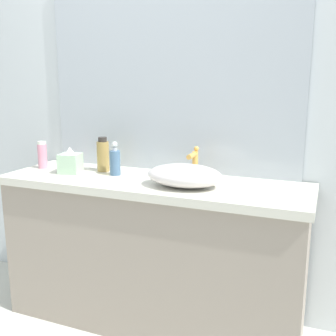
{
  "coord_description": "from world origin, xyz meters",
  "views": [
    {
      "loc": [
        0.95,
        -1.53,
        1.4
      ],
      "look_at": [
        0.16,
        0.4,
        0.95
      ],
      "focal_mm": 42.69,
      "sensor_mm": 36.0,
      "label": 1
    }
  ],
  "objects_px": {
    "soap_dispenser": "(115,161)",
    "tissue_box": "(70,162)",
    "sink_basin": "(185,175)",
    "perfume_bottle": "(103,155)",
    "lotion_bottle": "(42,155)"
  },
  "relations": [
    {
      "from": "lotion_bottle",
      "to": "perfume_bottle",
      "type": "height_order",
      "value": "perfume_bottle"
    },
    {
      "from": "sink_basin",
      "to": "tissue_box",
      "type": "bearing_deg",
      "value": 177.07
    },
    {
      "from": "tissue_box",
      "to": "lotion_bottle",
      "type": "bearing_deg",
      "value": 168.95
    },
    {
      "from": "tissue_box",
      "to": "soap_dispenser",
      "type": "bearing_deg",
      "value": 10.71
    },
    {
      "from": "soap_dispenser",
      "to": "tissue_box",
      "type": "bearing_deg",
      "value": -169.29
    },
    {
      "from": "lotion_bottle",
      "to": "tissue_box",
      "type": "height_order",
      "value": "lotion_bottle"
    },
    {
      "from": "tissue_box",
      "to": "sink_basin",
      "type": "bearing_deg",
      "value": -2.93
    },
    {
      "from": "sink_basin",
      "to": "tissue_box",
      "type": "distance_m",
      "value": 0.73
    },
    {
      "from": "tissue_box",
      "to": "perfume_bottle",
      "type": "bearing_deg",
      "value": 37.13
    },
    {
      "from": "sink_basin",
      "to": "tissue_box",
      "type": "xyz_separation_m",
      "value": [
        -0.73,
        0.04,
        0.01
      ]
    },
    {
      "from": "sink_basin",
      "to": "perfume_bottle",
      "type": "height_order",
      "value": "perfume_bottle"
    },
    {
      "from": "soap_dispenser",
      "to": "perfume_bottle",
      "type": "relative_size",
      "value": 0.95
    },
    {
      "from": "soap_dispenser",
      "to": "perfume_bottle",
      "type": "bearing_deg",
      "value": 151.16
    },
    {
      "from": "sink_basin",
      "to": "perfume_bottle",
      "type": "bearing_deg",
      "value": 165.05
    },
    {
      "from": "perfume_bottle",
      "to": "tissue_box",
      "type": "xyz_separation_m",
      "value": [
        -0.15,
        -0.12,
        -0.03
      ]
    }
  ]
}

